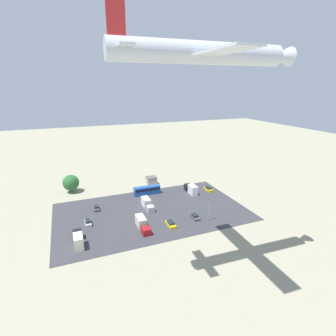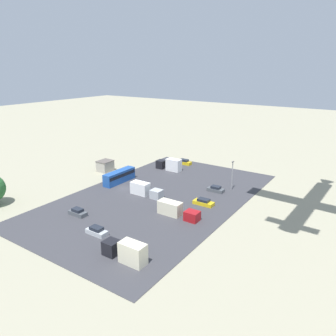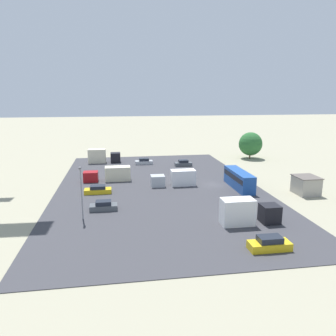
{
  "view_description": "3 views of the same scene",
  "coord_description": "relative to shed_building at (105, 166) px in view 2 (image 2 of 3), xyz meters",
  "views": [
    {
      "loc": [
        24.59,
        87.04,
        40.53
      ],
      "look_at": [
        0.84,
        27.53,
        20.45
      ],
      "focal_mm": 28.0,
      "sensor_mm": 36.0,
      "label": 1
    },
    {
      "loc": [
        58.63,
        53.25,
        30.09
      ],
      "look_at": [
        -4.01,
        11.03,
        6.43
      ],
      "focal_mm": 35.0,
      "sensor_mm": 36.0,
      "label": 2
    },
    {
      "loc": [
        -58.98,
        18.14,
        17.27
      ],
      "look_at": [
        4.33,
        8.29,
        2.68
      ],
      "focal_mm": 35.0,
      "sensor_mm": 36.0,
      "label": 3
    }
  ],
  "objects": [
    {
      "name": "parked_car_2",
      "position": [
        5.79,
        36.15,
        -0.94
      ],
      "size": [
        1.96,
        4.69,
        1.41
      ],
      "rotation": [
        0.0,
        0.0,
        3.14
      ],
      "color": "gold",
      "rests_on": "ground"
    },
    {
      "name": "parked_car_0",
      "position": [
        -3.07,
        34.86,
        -0.92
      ],
      "size": [
        1.9,
        4.09,
        1.45
      ],
      "color": "#4C5156",
      "rests_on": "ground"
    },
    {
      "name": "ground_plane",
      "position": [
        8.1,
        14.3,
        -1.6
      ],
      "size": [
        400.0,
        400.0,
        0.0
      ],
      "primitive_type": "plane",
      "color": "gray"
    },
    {
      "name": "parked_truck_0",
      "position": [
        -11.47,
        15.6,
        0.1
      ],
      "size": [
        2.4,
        8.01,
        3.55
      ],
      "rotation": [
        0.0,
        0.0,
        3.14
      ],
      "color": "black",
      "rests_on": "ground"
    },
    {
      "name": "parked_truck_1",
      "position": [
        14.12,
        34.12,
        -0.22
      ],
      "size": [
        2.38,
        9.3,
        2.86
      ],
      "color": "maroon",
      "rests_on": "ground"
    },
    {
      "name": "parked_truck_2",
      "position": [
        8.66,
        21.64,
        -0.16
      ],
      "size": [
        2.33,
        8.52,
        2.98
      ],
      "color": "#ADB2B7",
      "rests_on": "ground"
    },
    {
      "name": "parked_car_3",
      "position": [
        -19.05,
        15.92,
        -0.86
      ],
      "size": [
        1.92,
        4.73,
        1.6
      ],
      "rotation": [
        0.0,
        0.0,
        3.14
      ],
      "color": "gold",
      "rests_on": "ground"
    },
    {
      "name": "parked_truck_3",
      "position": [
        32.39,
        36.41,
        0.1
      ],
      "size": [
        2.32,
        8.02,
        3.54
      ],
      "rotation": [
        0.0,
        0.0,
        3.14
      ],
      "color": "black",
      "rests_on": "ground"
    },
    {
      "name": "parked_car_4",
      "position": [
        28.96,
        26.09,
        -0.9
      ],
      "size": [
        1.84,
        4.29,
        1.5
      ],
      "color": "#ADB2B7",
      "rests_on": "ground"
    },
    {
      "name": "parked_car_1",
      "position": [
        25.36,
        16.82,
        -0.9
      ],
      "size": [
        1.79,
        4.11,
        1.5
      ],
      "rotation": [
        0.0,
        0.0,
        3.14
      ],
      "color": "#4C5156",
      "rests_on": "ground"
    },
    {
      "name": "bus",
      "position": [
        5.22,
        10.35,
        0.22
      ],
      "size": [
        10.23,
        2.44,
        3.23
      ],
      "rotation": [
        0.0,
        0.0,
        1.57
      ],
      "color": "#1E4C9E",
      "rests_on": "ground"
    },
    {
      "name": "light_pole_lot_centre",
      "position": [
        -6.39,
        37.59,
        2.64
      ],
      "size": [
        0.9,
        0.28,
        7.48
      ],
      "color": "gray",
      "rests_on": "ground"
    },
    {
      "name": "parking_lot_surface",
      "position": [
        8.1,
        25.03,
        -1.56
      ],
      "size": [
        62.64,
        37.4,
        0.08
      ],
      "color": "#38383D",
      "rests_on": "ground"
    },
    {
      "name": "shed_building",
      "position": [
        0.0,
        0.0,
        0.0
      ],
      "size": [
        4.34,
        3.85,
        3.19
      ],
      "color": "#9E998E",
      "rests_on": "ground"
    }
  ]
}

